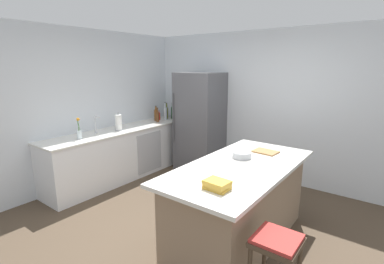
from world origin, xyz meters
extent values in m
plane|color=#4C3D2D|center=(0.00, 0.00, 0.00)|extent=(7.20, 7.20, 0.00)
cube|color=silver|center=(0.00, 2.25, 1.30)|extent=(6.00, 0.10, 2.60)
cube|color=silver|center=(-2.45, 0.00, 1.30)|extent=(0.10, 6.00, 2.60)
cube|color=white|center=(-2.08, 0.67, 0.44)|extent=(0.64, 2.86, 0.87)
cube|color=silver|center=(-2.08, 0.67, 0.89)|extent=(0.67, 2.89, 0.03)
cube|color=#B2B5BA|center=(-1.76, 1.03, 0.44)|extent=(0.01, 0.60, 0.73)
cube|color=#8E755B|center=(0.55, 0.18, 0.44)|extent=(0.83, 1.86, 0.89)
cube|color=silver|center=(0.55, 0.18, 0.91)|extent=(0.99, 2.06, 0.04)
cube|color=#56565B|center=(-1.21, 1.86, 0.94)|extent=(0.81, 0.69, 1.88)
cylinder|color=#4C4C51|center=(-1.57, 1.49, 1.03)|extent=(0.02, 0.02, 0.94)
cylinder|color=#473828|center=(1.09, -0.37, 0.31)|extent=(0.04, 0.04, 0.62)
cube|color=#473828|center=(1.24, -0.52, 0.64)|extent=(0.36, 0.36, 0.04)
cube|color=#B2332D|center=(1.24, -0.52, 0.67)|extent=(0.34, 0.34, 0.03)
cylinder|color=silver|center=(-2.14, 0.19, 0.91)|extent=(0.05, 0.05, 0.02)
cylinder|color=silver|center=(-2.14, 0.19, 1.06)|extent=(0.02, 0.02, 0.28)
cylinder|color=silver|center=(-2.08, 0.19, 1.18)|extent=(0.14, 0.02, 0.02)
cylinder|color=silver|center=(-2.02, -0.19, 0.97)|extent=(0.07, 0.07, 0.13)
cylinder|color=#4C7F3D|center=(-2.03, -0.18, 1.08)|extent=(0.01, 0.03, 0.26)
sphere|color=orange|center=(-2.03, -0.18, 1.21)|extent=(0.04, 0.04, 0.04)
cylinder|color=#4C7F3D|center=(-2.02, -0.19, 1.08)|extent=(0.01, 0.02, 0.25)
sphere|color=orange|center=(-2.02, -0.19, 1.20)|extent=(0.04, 0.04, 0.04)
cylinder|color=#4C7F3D|center=(-2.01, -0.18, 1.08)|extent=(0.01, 0.05, 0.25)
sphere|color=orange|center=(-2.01, -0.18, 1.21)|extent=(0.04, 0.04, 0.04)
cylinder|color=gray|center=(-2.03, 0.57, 0.91)|extent=(0.14, 0.14, 0.01)
cylinder|color=white|center=(-2.03, 0.57, 1.04)|extent=(0.11, 0.11, 0.26)
cylinder|color=gray|center=(-2.03, 0.57, 1.19)|extent=(0.02, 0.02, 0.04)
cylinder|color=#19381E|center=(-2.02, 1.99, 1.02)|extent=(0.07, 0.07, 0.24)
cylinder|color=#19381E|center=(-2.02, 1.99, 1.19)|extent=(0.03, 0.03, 0.08)
cylinder|color=black|center=(-2.02, 1.99, 1.23)|extent=(0.03, 0.03, 0.01)
cylinder|color=olive|center=(-2.12, 1.91, 1.02)|extent=(0.06, 0.06, 0.23)
cylinder|color=olive|center=(-2.12, 1.91, 1.18)|extent=(0.03, 0.03, 0.09)
cylinder|color=black|center=(-2.12, 1.91, 1.23)|extent=(0.03, 0.03, 0.01)
cylinder|color=silver|center=(-2.06, 1.81, 1.03)|extent=(0.07, 0.07, 0.26)
cylinder|color=silver|center=(-2.06, 1.81, 1.20)|extent=(0.03, 0.03, 0.09)
cylinder|color=black|center=(-2.06, 1.81, 1.25)|extent=(0.03, 0.03, 0.01)
cylinder|color=red|center=(-2.15, 1.71, 0.97)|extent=(0.05, 0.05, 0.15)
cylinder|color=red|center=(-2.15, 1.71, 1.07)|extent=(0.02, 0.02, 0.04)
cylinder|color=black|center=(-2.15, 1.71, 1.10)|extent=(0.02, 0.02, 0.01)
cylinder|color=brown|center=(-2.14, 1.61, 1.01)|extent=(0.08, 0.08, 0.23)
cylinder|color=brown|center=(-2.14, 1.61, 1.16)|extent=(0.03, 0.03, 0.07)
cylinder|color=black|center=(-2.14, 1.61, 1.20)|extent=(0.03, 0.03, 0.01)
cylinder|color=#5B3319|center=(-2.01, 1.52, 1.00)|extent=(0.06, 0.06, 0.21)
cylinder|color=#5B3319|center=(-2.01, 1.52, 1.14)|extent=(0.02, 0.02, 0.07)
cylinder|color=black|center=(-2.01, 1.52, 1.18)|extent=(0.03, 0.03, 0.01)
cube|color=gold|center=(0.67, -0.51, 0.94)|extent=(0.22, 0.16, 0.02)
cube|color=gold|center=(0.67, -0.51, 0.97)|extent=(0.22, 0.18, 0.03)
cube|color=gold|center=(0.67, -0.51, 1.00)|extent=(0.23, 0.18, 0.03)
cylinder|color=#B2B5BA|center=(0.44, 0.42, 0.97)|extent=(0.23, 0.23, 0.07)
cube|color=#9E7042|center=(0.57, 0.80, 0.94)|extent=(0.31, 0.24, 0.02)
camera|label=1|loc=(1.90, -2.49, 1.99)|focal=26.45mm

